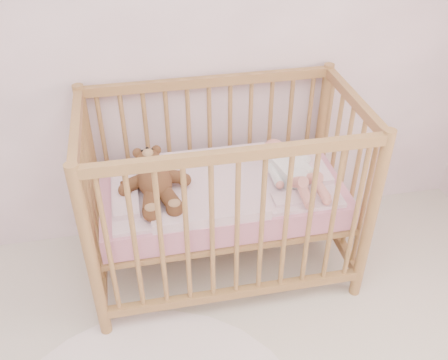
{
  "coord_description": "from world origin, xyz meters",
  "views": [
    {
      "loc": [
        0.02,
        -0.38,
        2.06
      ],
      "look_at": [
        0.4,
        1.55,
        0.62
      ],
      "focal_mm": 40.0,
      "sensor_mm": 36.0,
      "label": 1
    }
  ],
  "objects": [
    {
      "name": "teddy_bear",
      "position": [
        0.07,
        1.58,
        0.65
      ],
      "size": [
        0.41,
        0.56,
        0.15
      ],
      "primitive_type": null,
      "rotation": [
        0.0,
        0.0,
        0.09
      ],
      "color": "brown",
      "rests_on": "blanket"
    },
    {
      "name": "mattress",
      "position": [
        0.4,
        1.6,
        0.49
      ],
      "size": [
        1.22,
        0.62,
        0.13
      ],
      "primitive_type": "cube",
      "color": "pink",
      "rests_on": "crib"
    },
    {
      "name": "baby",
      "position": [
        0.75,
        1.58,
        0.64
      ],
      "size": [
        0.38,
        0.6,
        0.13
      ],
      "primitive_type": null,
      "rotation": [
        0.0,
        0.0,
        0.22
      ],
      "color": "white",
      "rests_on": "blanket"
    },
    {
      "name": "crib",
      "position": [
        0.4,
        1.6,
        0.5
      ],
      "size": [
        1.36,
        0.76,
        1.0
      ],
      "primitive_type": null,
      "color": "#9E6B43",
      "rests_on": "floor"
    },
    {
      "name": "wall_back",
      "position": [
        0.0,
        2.0,
        1.35
      ],
      "size": [
        4.0,
        0.02,
        2.7
      ],
      "primitive_type": "cube",
      "color": "white",
      "rests_on": "floor"
    },
    {
      "name": "blanket",
      "position": [
        0.4,
        1.6,
        0.56
      ],
      "size": [
        1.1,
        0.58,
        0.06
      ],
      "primitive_type": null,
      "color": "pink",
      "rests_on": "mattress"
    }
  ]
}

